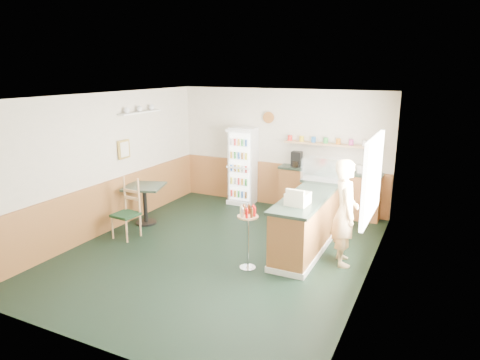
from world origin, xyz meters
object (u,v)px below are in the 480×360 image
Objects in this scene: cash_register at (298,199)px; drinks_fridge at (243,166)px; cafe_table at (145,197)px; cafe_chair at (128,206)px; condiment_stand at (248,228)px; display_case at (324,171)px; shopkeeper at (345,213)px.

drinks_fridge is at bearing 135.04° from cash_register.
cafe_chair is (0.14, -0.68, 0.02)m from cafe_table.
cafe_chair is (-2.63, 0.28, -0.10)m from condiment_stand.
drinks_fridge is 2.46m from display_case.
cash_register is 0.93m from condiment_stand.
cafe_table is 0.69m from cafe_chair.
condiment_stand is at bearing -1.71° from cafe_chair.
cash_register is 0.34× the size of condiment_stand.
cafe_chair is (-1.05, -2.85, -0.31)m from drinks_fridge.
cafe_chair reaches higher than cafe_table.
condiment_stand is 2.65m from cafe_chair.
cafe_chair is (-3.26, -1.82, -0.64)m from display_case.
shopkeeper is 4.01m from cafe_chair.
cafe_table is at bearing 161.03° from condiment_stand.
cash_register is (0.00, -1.54, -0.13)m from display_case.
cash_register is at bearing -90.00° from display_case.
shopkeeper is at bearing -60.40° from display_case.
shopkeeper is 1.60m from condiment_stand.
condiment_stand is (-0.63, -2.10, -0.54)m from display_case.
display_case reaches higher than cash_register.
cafe_table is at bearing 177.75° from cash_register.
drinks_fridge reaches higher than cafe_chair.
display_case is 3.65m from cafe_table.
cash_register is at bearing -49.37° from drinks_fridge.
cash_register reaches higher than cafe_chair.
cafe_table is at bearing 106.24° from cafe_chair.
condiment_stand is at bearing -106.66° from display_case.
cash_register reaches higher than condiment_stand.
condiment_stand is (1.58, -3.13, -0.21)m from drinks_fridge.
display_case is 0.46× the size of shopkeeper.
cafe_chair is at bearing -150.77° from display_case.
cash_register is 3.31m from cafe_chair.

